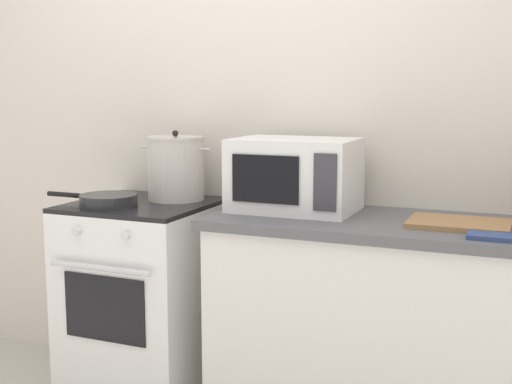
{
  "coord_description": "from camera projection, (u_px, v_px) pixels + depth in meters",
  "views": [
    {
      "loc": [
        1.26,
        -1.91,
        1.41
      ],
      "look_at": [
        0.2,
        0.6,
        1.0
      ],
      "focal_mm": 46.85,
      "sensor_mm": 36.0,
      "label": 1
    }
  ],
  "objects": [
    {
      "name": "lower_cabinet_right",
      "position": [
        423.0,
        344.0,
        2.59
      ],
      "size": [
        1.64,
        0.56,
        0.88
      ],
      "primitive_type": "cube",
      "color": "white",
      "rests_on": "ground_plane"
    },
    {
      "name": "stove",
      "position": [
        144.0,
        302.0,
        3.05
      ],
      "size": [
        0.6,
        0.64,
        0.92
      ],
      "color": "white",
      "rests_on": "ground_plane"
    },
    {
      "name": "cutting_board",
      "position": [
        459.0,
        224.0,
        2.45
      ],
      "size": [
        0.36,
        0.26,
        0.02
      ],
      "primitive_type": "cube",
      "color": "#997047",
      "rests_on": "countertop_right"
    },
    {
      "name": "microwave",
      "position": [
        295.0,
        175.0,
        2.76
      ],
      "size": [
        0.5,
        0.37,
        0.3
      ],
      "color": "white",
      "rests_on": "countertop_right"
    },
    {
      "name": "back_wall",
      "position": [
        307.0,
        127.0,
        3.02
      ],
      "size": [
        4.4,
        0.1,
        2.5
      ],
      "primitive_type": "cube",
      "color": "silver",
      "rests_on": "ground_plane"
    },
    {
      "name": "oven_mitt",
      "position": [
        496.0,
        236.0,
        2.26
      ],
      "size": [
        0.18,
        0.14,
        0.02
      ],
      "primitive_type": "cube",
      "color": "#33477A",
      "rests_on": "countertop_right"
    },
    {
      "name": "countertop_right",
      "position": [
        427.0,
        228.0,
        2.52
      ],
      "size": [
        1.7,
        0.6,
        0.04
      ],
      "primitive_type": "cube",
      "color": "#59595E",
      "rests_on": "lower_cabinet_right"
    },
    {
      "name": "frying_pan",
      "position": [
        107.0,
        200.0,
        2.89
      ],
      "size": [
        0.45,
        0.25,
        0.05
      ],
      "color": "#28282B",
      "rests_on": "stove"
    },
    {
      "name": "stock_pot",
      "position": [
        176.0,
        168.0,
        3.04
      ],
      "size": [
        0.35,
        0.27,
        0.32
      ],
      "color": "beige",
      "rests_on": "stove"
    }
  ]
}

